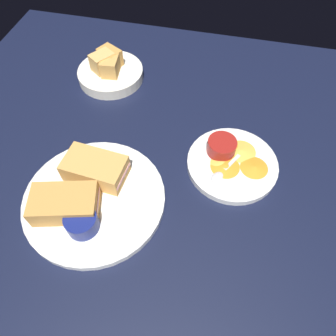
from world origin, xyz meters
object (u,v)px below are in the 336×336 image
sandwich_half_near (95,168)px  sandwich_half_far (65,204)px  spoon_by_dark_ramekin (85,202)px  plate_chips_companion (232,164)px  ramekin_dark_sauce (82,222)px  spoon_by_gravy_ramekin (221,173)px  bread_basket_rear (110,71)px  ramekin_light_gravy (222,146)px  plate_sandwich_main (95,199)px

sandwich_half_near → sandwich_half_far: bearing=-107.1°
spoon_by_dark_ramekin → plate_chips_companion: 33.69cm
ramekin_dark_sauce → spoon_by_gravy_ramekin: size_ratio=0.68×
spoon_by_dark_ramekin → plate_chips_companion: (28.77, 17.49, -1.16)cm
bread_basket_rear → spoon_by_dark_ramekin: bearing=-78.2°
plate_chips_companion → bread_basket_rear: size_ratio=1.13×
spoon_by_gravy_ramekin → plate_chips_companion: bearing=60.5°
ramekin_dark_sauce → plate_chips_companion: bearing=39.7°
plate_chips_companion → spoon_by_gravy_ramekin: 4.68cm
plate_chips_companion → bread_basket_rear: (-37.30, 23.25, 1.73)cm
ramekin_dark_sauce → spoon_by_dark_ramekin: ramekin_dark_sauce is taller
sandwich_half_near → sandwich_half_far: same height
sandwich_half_far → ramekin_light_gravy: size_ratio=2.20×
plate_sandwich_main → bread_basket_rear: (-9.83, 38.96, 1.73)cm
ramekin_dark_sauce → plate_chips_companion: (27.01, 22.43, -2.88)cm
spoon_by_dark_ramekin → bread_basket_rear: size_ratio=0.54×
spoon_by_dark_ramekin → spoon_by_gravy_ramekin: 29.79cm
plate_sandwich_main → bread_basket_rear: bearing=104.2°
ramekin_light_gravy → spoon_by_gravy_ramekin: 6.75cm
sandwich_half_near → ramekin_light_gravy: 28.65cm
sandwich_half_near → plate_chips_companion: bearing=19.5°
ramekin_dark_sauce → bread_basket_rear: bearing=102.7°
spoon_by_dark_ramekin → plate_sandwich_main: bearing=53.8°
spoon_by_gravy_ramekin → sandwich_half_near: bearing=-166.8°
sandwich_half_far → spoon_by_gravy_ramekin: 33.37cm
sandwich_half_near → spoon_by_gravy_ramekin: bearing=13.2°
bread_basket_rear → sandwich_half_far: bearing=-82.5°
sandwich_half_far → ramekin_light_gravy: bearing=37.8°
ramekin_dark_sauce → spoon_by_dark_ramekin: 5.52cm
sandwich_half_far → ramekin_light_gravy: 36.14cm
ramekin_light_gravy → spoon_by_gravy_ramekin: size_ratio=0.71×
spoon_by_dark_ramekin → bread_basket_rear: 41.63cm
spoon_by_dark_ramekin → ramekin_light_gravy: ramekin_light_gravy is taller
ramekin_light_gravy → bread_basket_rear: (-34.20, 20.67, -0.89)cm
spoon_by_gravy_ramekin → ramekin_light_gravy: bearing=97.5°
sandwich_half_far → plate_chips_companion: 37.35cm
plate_chips_companion → bread_basket_rear: bearing=148.1°
plate_sandwich_main → sandwich_half_near: bearing=102.9°
sandwich_half_far → spoon_by_dark_ramekin: (2.86, 2.10, -2.04)cm
ramekin_light_gravy → sandwich_half_far: bearing=-142.2°
sandwich_half_near → bread_basket_rear: bread_basket_rear is taller
sandwich_half_near → plate_chips_companion: 30.66cm
spoon_by_dark_ramekin → sandwich_half_far: bearing=-143.8°
sandwich_half_far → ramekin_dark_sauce: size_ratio=2.29×
plate_sandwich_main → spoon_by_dark_ramekin: bearing=-126.2°
sandwich_half_far → ramekin_dark_sauce: (4.63, -2.84, -0.32)cm
sandwich_half_far → spoon_by_dark_ramekin: size_ratio=1.49×
sandwich_half_near → ramekin_dark_sauce: sandwich_half_near is taller
ramekin_dark_sauce → bread_basket_rear: bread_basket_rear is taller
sandwich_half_near → spoon_by_dark_ramekin: sandwich_half_near is taller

